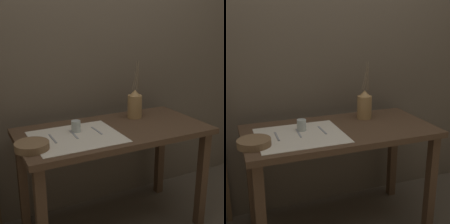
# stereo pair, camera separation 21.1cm
# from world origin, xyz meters

# --- Properties ---
(stone_wall_back) EXTENTS (7.00, 0.06, 2.40)m
(stone_wall_back) POSITION_xyz_m (0.00, 0.44, 1.20)
(stone_wall_back) COLOR brown
(stone_wall_back) RESTS_ON ground_plane
(wooden_table) EXTENTS (1.31, 0.65, 0.78)m
(wooden_table) POSITION_xyz_m (0.00, 0.00, 0.67)
(wooden_table) COLOR #4C3523
(wooden_table) RESTS_ON ground_plane
(linen_cloth) EXTENTS (0.56, 0.47, 0.00)m
(linen_cloth) POSITION_xyz_m (-0.29, -0.04, 0.78)
(linen_cloth) COLOR beige
(linen_cloth) RESTS_ON wooden_table
(pitcher_with_flowers) EXTENTS (0.11, 0.11, 0.43)m
(pitcher_with_flowers) POSITION_xyz_m (0.26, 0.16, 0.88)
(pitcher_with_flowers) COLOR #A87F4C
(pitcher_with_flowers) RESTS_ON wooden_table
(wooden_bowl) EXTENTS (0.20, 0.20, 0.04)m
(wooden_bowl) POSITION_xyz_m (-0.59, -0.12, 0.80)
(wooden_bowl) COLOR brown
(wooden_bowl) RESTS_ON wooden_table
(glass_tumbler_near) EXTENTS (0.06, 0.06, 0.08)m
(glass_tumbler_near) POSITION_xyz_m (-0.26, 0.05, 0.82)
(glass_tumbler_near) COLOR #B7C1BC
(glass_tumbler_near) RESTS_ON wooden_table
(fork_outer) EXTENTS (0.02, 0.16, 0.00)m
(fork_outer) POSITION_xyz_m (-0.43, -0.01, 0.79)
(fork_outer) COLOR #939399
(fork_outer) RESTS_ON wooden_table
(fork_inner) EXTENTS (0.02, 0.16, 0.00)m
(fork_inner) POSITION_xyz_m (-0.29, -0.00, 0.79)
(fork_inner) COLOR #939399
(fork_inner) RESTS_ON wooden_table
(knife_center) EXTENTS (0.02, 0.16, 0.00)m
(knife_center) POSITION_xyz_m (-0.13, -0.00, 0.79)
(knife_center) COLOR #939399
(knife_center) RESTS_ON wooden_table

